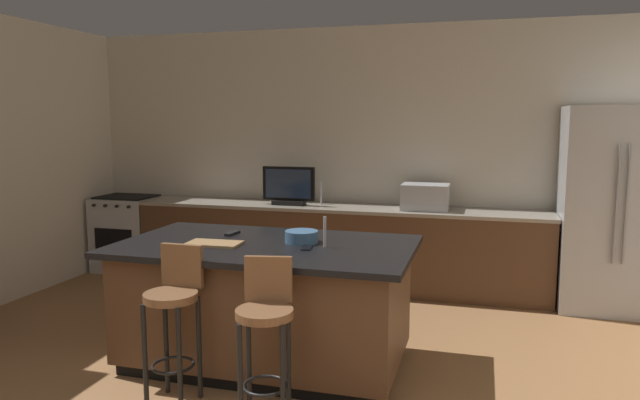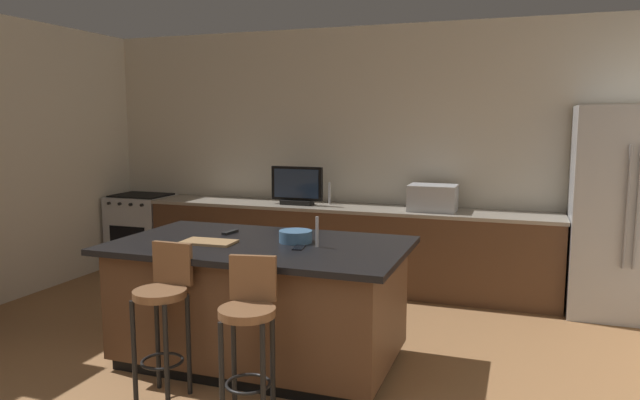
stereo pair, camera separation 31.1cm
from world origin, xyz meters
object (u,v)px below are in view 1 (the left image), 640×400
at_px(microwave, 425,197).
at_px(fruit_bowl, 302,237).
at_px(kitchen_island, 266,302).
at_px(bar_stool_left, 174,310).
at_px(refrigerator, 612,209).
at_px(bar_stool_right, 266,327).
at_px(cutting_board, 214,243).
at_px(tv_monitor, 289,187).
at_px(range_oven, 128,233).
at_px(tv_remote, 232,233).
at_px(cell_phone, 307,248).

xyz_separation_m(microwave, fruit_bowl, (-0.71, -2.03, -0.07)).
height_order(kitchen_island, bar_stool_left, bar_stool_left).
relative_size(refrigerator, bar_stool_right, 1.94).
bearing_deg(cutting_board, refrigerator, 36.03).
relative_size(microwave, cutting_board, 1.24).
relative_size(refrigerator, microwave, 4.06).
bearing_deg(tv_monitor, range_oven, 178.61).
xyz_separation_m(kitchen_island, tv_remote, (-0.37, 0.24, 0.46)).
height_order(range_oven, microwave, microwave).
bearing_deg(tv_monitor, refrigerator, -0.03).
xyz_separation_m(range_oven, bar_stool_left, (2.27, -2.86, 0.16)).
relative_size(refrigerator, tv_remote, 11.45).
bearing_deg(tv_remote, microwave, 62.35).
height_order(refrigerator, range_oven, refrigerator).
xyz_separation_m(fruit_bowl, cutting_board, (-0.59, -0.25, -0.03)).
distance_m(range_oven, tv_remote, 2.96).
height_order(bar_stool_left, fruit_bowl, bar_stool_left).
relative_size(bar_stool_left, bar_stool_right, 1.01).
bearing_deg(microwave, cell_phone, -105.43).
height_order(kitchen_island, tv_remote, tv_remote).
relative_size(bar_stool_left, tv_remote, 5.98).
xyz_separation_m(microwave, tv_monitor, (-1.48, -0.05, 0.06)).
distance_m(microwave, fruit_bowl, 2.15).
height_order(kitchen_island, microwave, microwave).
bearing_deg(range_oven, bar_stool_left, -51.66).
bearing_deg(tv_remote, cell_phone, -16.75).
xyz_separation_m(bar_stool_right, cutting_board, (-0.66, 0.69, 0.32)).
bearing_deg(cell_phone, microwave, 65.26).
xyz_separation_m(refrigerator, bar_stool_left, (-3.05, -2.81, -0.36)).
height_order(fruit_bowl, cutting_board, fruit_bowl).
xyz_separation_m(microwave, cutting_board, (-1.30, -2.27, -0.10)).
height_order(tv_monitor, fruit_bowl, tv_monitor).
relative_size(microwave, bar_stool_left, 0.47).
bearing_deg(range_oven, fruit_bowl, -35.36).
height_order(microwave, cutting_board, microwave).
relative_size(kitchen_island, cutting_board, 5.58).
xyz_separation_m(bar_stool_left, cell_phone, (0.69, 0.65, 0.30)).
height_order(bar_stool_right, cell_phone, bar_stool_right).
distance_m(microwave, bar_stool_left, 3.17).
bearing_deg(tv_monitor, cell_phone, -68.07).
xyz_separation_m(bar_stool_right, fruit_bowl, (-0.07, 0.94, 0.35)).
height_order(tv_remote, cutting_board, tv_remote).
bearing_deg(cell_phone, fruit_bowl, 108.72).
height_order(kitchen_island, fruit_bowl, fruit_bowl).
distance_m(kitchen_island, tv_monitor, 2.23).
height_order(range_oven, cell_phone, cell_phone).
distance_m(refrigerator, microwave, 1.76).
distance_m(refrigerator, fruit_bowl, 3.16).
bearing_deg(bar_stool_left, microwave, 66.93).
relative_size(refrigerator, cell_phone, 12.98).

